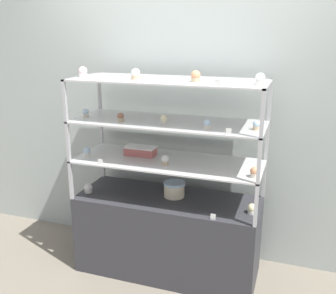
% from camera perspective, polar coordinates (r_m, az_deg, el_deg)
% --- Properties ---
extents(ground_plane, '(20.00, 20.00, 0.00)m').
position_cam_1_polar(ground_plane, '(3.46, 0.00, -17.26)').
color(ground_plane, gray).
extents(back_wall, '(8.00, 0.05, 2.60)m').
position_cam_1_polar(back_wall, '(3.33, 2.35, 5.72)').
color(back_wall, '#A8B2AD').
rests_on(back_wall, ground_plane).
extents(display_base, '(1.45, 0.55, 0.65)m').
position_cam_1_polar(display_base, '(3.29, 0.00, -12.55)').
color(display_base, '#333338').
rests_on(display_base, ground_plane).
extents(display_riser_lower, '(1.45, 0.55, 0.31)m').
position_cam_1_polar(display_riser_lower, '(3.04, 0.00, -2.27)').
color(display_riser_lower, '#B7B7BC').
rests_on(display_riser_lower, display_base).
extents(display_riser_middle, '(1.45, 0.55, 0.31)m').
position_cam_1_polar(display_riser_middle, '(2.95, 0.00, 3.46)').
color(display_riser_middle, '#B7B7BC').
rests_on(display_riser_middle, display_riser_lower).
extents(display_riser_upper, '(1.45, 0.55, 0.31)m').
position_cam_1_polar(display_riser_upper, '(2.90, 0.00, 9.48)').
color(display_riser_upper, '#B7B7BC').
rests_on(display_riser_upper, display_riser_middle).
extents(layer_cake_centerpiece, '(0.17, 0.17, 0.12)m').
position_cam_1_polar(layer_cake_centerpiece, '(3.15, 0.91, -6.14)').
color(layer_cake_centerpiece, beige).
rests_on(layer_cake_centerpiece, display_base).
extents(sheet_cake_frosted, '(0.25, 0.13, 0.07)m').
position_cam_1_polar(sheet_cake_frosted, '(3.16, -4.01, -0.54)').
color(sheet_cake_frosted, '#C66660').
rests_on(sheet_cake_frosted, display_riser_lower).
extents(cupcake_0, '(0.07, 0.07, 0.08)m').
position_cam_1_polar(cupcake_0, '(3.30, -11.49, -5.89)').
color(cupcake_0, beige).
rests_on(cupcake_0, display_base).
extents(cupcake_1, '(0.07, 0.07, 0.08)m').
position_cam_1_polar(cupcake_1, '(2.94, 12.10, -8.78)').
color(cupcake_1, white).
rests_on(cupcake_1, display_base).
extents(price_tag_0, '(0.04, 0.00, 0.04)m').
position_cam_1_polar(price_tag_0, '(2.81, 6.55, -10.03)').
color(price_tag_0, white).
rests_on(price_tag_0, display_base).
extents(cupcake_2, '(0.06, 0.06, 0.07)m').
position_cam_1_polar(cupcake_2, '(3.20, -11.68, -0.67)').
color(cupcake_2, white).
rests_on(cupcake_2, display_riser_lower).
extents(cupcake_3, '(0.06, 0.06, 0.07)m').
position_cam_1_polar(cupcake_3, '(2.93, -0.44, -1.91)').
color(cupcake_3, '#CCB28C').
rests_on(cupcake_3, display_riser_lower).
extents(cupcake_4, '(0.06, 0.06, 0.07)m').
position_cam_1_polar(cupcake_4, '(2.75, 12.43, -3.61)').
color(cupcake_4, beige).
rests_on(cupcake_4, display_riser_lower).
extents(price_tag_1, '(0.04, 0.00, 0.04)m').
position_cam_1_polar(price_tag_1, '(2.98, -9.79, -2.14)').
color(price_tag_1, white).
rests_on(price_tag_1, display_riser_lower).
extents(cupcake_5, '(0.05, 0.05, 0.07)m').
position_cam_1_polar(cupcake_5, '(3.16, -11.84, 4.88)').
color(cupcake_5, beige).
rests_on(cupcake_5, display_riser_middle).
extents(cupcake_6, '(0.05, 0.05, 0.07)m').
position_cam_1_polar(cupcake_6, '(2.96, -6.90, 4.33)').
color(cupcake_6, '#CCB28C').
rests_on(cupcake_6, display_riser_middle).
extents(cupcake_7, '(0.05, 0.05, 0.07)m').
position_cam_1_polar(cupcake_7, '(2.85, -0.56, 3.99)').
color(cupcake_7, beige).
rests_on(cupcake_7, display_riser_middle).
extents(cupcake_8, '(0.05, 0.05, 0.07)m').
position_cam_1_polar(cupcake_8, '(2.73, 5.72, 3.31)').
color(cupcake_8, beige).
rests_on(cupcake_8, display_riser_middle).
extents(cupcake_9, '(0.05, 0.05, 0.07)m').
position_cam_1_polar(cupcake_9, '(2.75, 12.71, 3.08)').
color(cupcake_9, '#CCB28C').
rests_on(cupcake_9, display_riser_middle).
extents(price_tag_2, '(0.04, 0.00, 0.04)m').
position_cam_1_polar(price_tag_2, '(2.58, 8.78, 2.21)').
color(price_tag_2, white).
rests_on(price_tag_2, display_riser_middle).
extents(cupcake_10, '(0.07, 0.07, 0.08)m').
position_cam_1_polar(cupcake_10, '(3.12, -12.25, 10.60)').
color(cupcake_10, white).
rests_on(cupcake_10, display_riser_upper).
extents(cupcake_11, '(0.07, 0.07, 0.08)m').
position_cam_1_polar(cupcake_11, '(2.91, -4.73, 10.50)').
color(cupcake_11, '#CCB28C').
rests_on(cupcake_11, display_riser_upper).
extents(cupcake_12, '(0.07, 0.07, 0.08)m').
position_cam_1_polar(cupcake_12, '(2.76, 4.04, 10.19)').
color(cupcake_12, '#CCB28C').
rests_on(cupcake_12, display_riser_upper).
extents(cupcake_13, '(0.07, 0.07, 0.08)m').
position_cam_1_polar(cupcake_13, '(2.66, 13.22, 9.55)').
color(cupcake_13, white).
rests_on(cupcake_13, display_riser_upper).
extents(price_tag_3, '(0.04, 0.00, 0.04)m').
position_cam_1_polar(price_tag_3, '(2.54, 7.21, 9.21)').
color(price_tag_3, white).
rests_on(price_tag_3, display_riser_upper).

